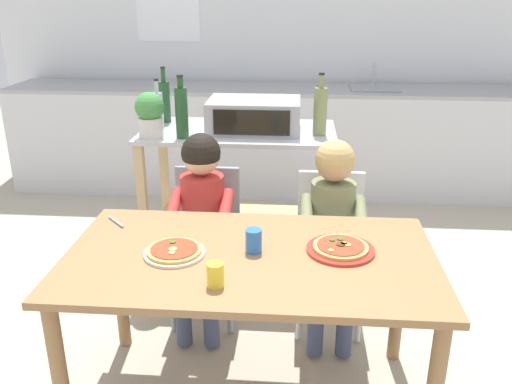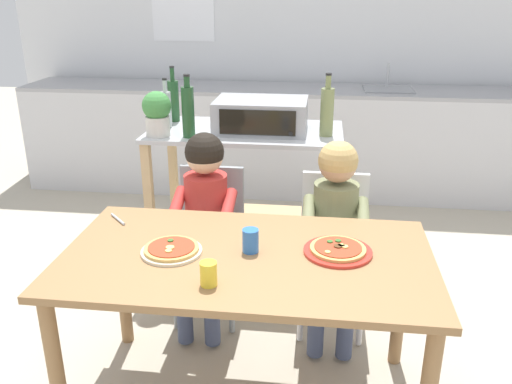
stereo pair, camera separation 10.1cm
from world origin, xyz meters
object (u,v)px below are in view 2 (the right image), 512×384
(bottle_clear_vinegar, at_px, (166,108))
(drinking_cup_blue, at_px, (251,241))
(bottle_dark_olive_oil, at_px, (174,100))
(bottle_squat_spirits, at_px, (188,111))
(bottle_slim_sauce, at_px, (326,110))
(serving_spoon, at_px, (118,219))
(potted_herb_plant, at_px, (157,112))
(drinking_cup_yellow, at_px, (209,274))
(dining_table, at_px, (247,275))
(toaster_oven, at_px, (261,115))
(bottle_tall_green_wine, at_px, (327,111))
(pizza_plate_red_rimmed, at_px, (338,250))
(child_in_red_shirt, at_px, (204,208))
(kitchen_island_cart, at_px, (246,178))
(dining_chair_right, at_px, (333,241))
(dining_chair_left, at_px, (210,232))
(child_in_olive_shirt, at_px, (335,218))
(pizza_plate_cream, at_px, (172,250))

(bottle_clear_vinegar, xyz_separation_m, drinking_cup_blue, (0.66, -1.17, -0.26))
(bottle_dark_olive_oil, height_order, bottle_squat_spirits, bottle_squat_spirits)
(bottle_slim_sauce, bearing_deg, serving_spoon, -130.98)
(potted_herb_plant, relative_size, drinking_cup_yellow, 2.84)
(dining_table, distance_m, serving_spoon, 0.68)
(bottle_slim_sauce, bearing_deg, drinking_cup_yellow, -104.26)
(toaster_oven, bearing_deg, drinking_cup_yellow, -90.84)
(bottle_tall_green_wine, height_order, pizza_plate_red_rimmed, bottle_tall_green_wine)
(child_in_red_shirt, bearing_deg, dining_table, -62.27)
(potted_herb_plant, relative_size, dining_table, 0.17)
(bottle_slim_sauce, height_order, potted_herb_plant, potted_herb_plant)
(toaster_oven, relative_size, dining_table, 0.36)
(kitchen_island_cart, height_order, bottle_tall_green_wine, bottle_tall_green_wine)
(child_in_red_shirt, relative_size, drinking_cup_yellow, 11.48)
(bottle_clear_vinegar, relative_size, dining_chair_right, 0.36)
(drinking_cup_yellow, xyz_separation_m, serving_spoon, (-0.52, 0.50, -0.04))
(bottle_tall_green_wine, height_order, child_in_red_shirt, bottle_tall_green_wine)
(potted_herb_plant, height_order, dining_table, potted_herb_plant)
(bottle_tall_green_wine, height_order, dining_chair_left, bottle_tall_green_wine)
(child_in_red_shirt, bearing_deg, pizza_plate_red_rimmed, -37.88)
(pizza_plate_red_rimmed, bearing_deg, bottle_tall_green_wine, 93.22)
(pizza_plate_red_rimmed, distance_m, serving_spoon, 1.00)
(dining_chair_left, distance_m, drinking_cup_blue, 0.79)
(child_in_olive_shirt, bearing_deg, bottle_clear_vinegar, 147.10)
(dining_table, height_order, dining_chair_right, dining_chair_right)
(child_in_olive_shirt, distance_m, serving_spoon, 1.03)
(pizza_plate_red_rimmed, distance_m, drinking_cup_yellow, 0.55)
(drinking_cup_yellow, xyz_separation_m, drinking_cup_blue, (0.11, 0.27, 0.00))
(dining_table, bearing_deg, child_in_olive_shirt, 56.45)
(toaster_oven, bearing_deg, bottle_clear_vinegar, 178.78)
(bottle_clear_vinegar, distance_m, drinking_cup_yellow, 1.57)
(dining_chair_right, bearing_deg, drinking_cup_blue, -118.63)
(dining_chair_left, xyz_separation_m, child_in_olive_shirt, (0.66, -0.15, 0.18))
(bottle_slim_sauce, relative_size, drinking_cup_yellow, 2.77)
(child_in_red_shirt, bearing_deg, drinking_cup_yellow, -76.36)
(kitchen_island_cart, distance_m, dining_chair_left, 0.54)
(bottle_squat_spirits, height_order, child_in_red_shirt, bottle_squat_spirits)
(potted_herb_plant, relative_size, child_in_red_shirt, 0.25)
(child_in_olive_shirt, distance_m, drinking_cup_yellow, 0.92)
(bottle_tall_green_wine, distance_m, child_in_red_shirt, 0.90)
(bottle_slim_sauce, xyz_separation_m, drinking_cup_yellow, (-0.40, -1.56, -0.25))
(toaster_oven, bearing_deg, dining_chair_left, -113.81)
(kitchen_island_cart, distance_m, child_in_olive_shirt, 0.84)
(potted_herb_plant, bearing_deg, bottle_slim_sauce, 18.64)
(kitchen_island_cart, bearing_deg, pizza_plate_cream, -95.84)
(toaster_oven, height_order, bottle_dark_olive_oil, bottle_dark_olive_oil)
(dining_chair_left, xyz_separation_m, dining_chair_right, (0.66, -0.03, 0.00))
(dining_table, xyz_separation_m, pizza_plate_red_rimmed, (0.36, 0.06, 0.11))
(bottle_slim_sauce, height_order, dining_chair_right, bottle_slim_sauce)
(bottle_squat_spirits, distance_m, drinking_cup_yellow, 1.33)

